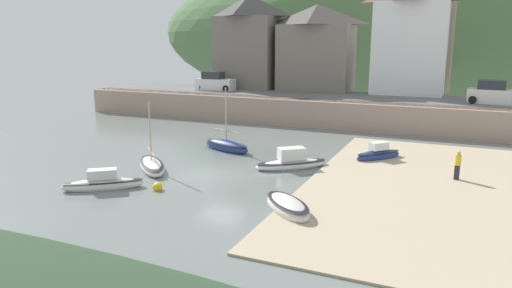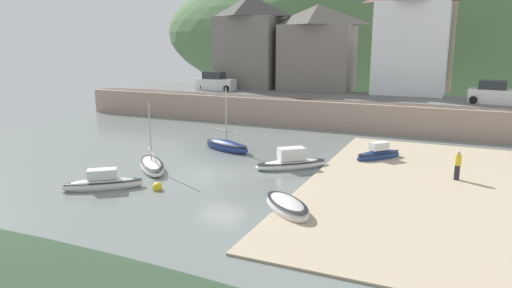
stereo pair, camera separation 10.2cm
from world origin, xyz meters
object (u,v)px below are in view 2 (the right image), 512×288
sailboat_far_left (103,183)px  mooring_buoy (157,187)px  sailboat_nearest_shore (152,166)px  person_on_slipway (458,164)px  sailboat_blue_trim (227,146)px  parked_car_by_wall (495,94)px  dinghy_open_wooden (287,207)px  motorboat_with_cabin (378,155)px  waterfront_building_right (411,34)px  church_with_spire (442,18)px  waterfront_building_centre (317,47)px  waterfront_building_left (251,41)px  sailboat_white_hull (291,163)px  parked_car_near_slipway (216,83)px

sailboat_far_left → mooring_buoy: sailboat_far_left is taller
sailboat_nearest_shore → person_on_slipway: bearing=61.2°
sailboat_blue_trim → parked_car_by_wall: size_ratio=1.09×
dinghy_open_wooden → person_on_slipway: 10.79m
motorboat_with_cabin → waterfront_building_right: bearing=41.5°
church_with_spire → parked_car_by_wall: church_with_spire is taller
parked_car_by_wall → waterfront_building_right: bearing=155.4°
church_with_spire → mooring_buoy: church_with_spire is taller
waterfront_building_centre → waterfront_building_right: 9.48m
sailboat_blue_trim → motorboat_with_cabin: 10.42m
sailboat_far_left → person_on_slipway: (16.91, 8.97, 0.68)m
waterfront_building_left → waterfront_building_right: (17.13, -0.00, 0.62)m
dinghy_open_wooden → sailboat_nearest_shore: sailboat_nearest_shore is taller
church_with_spire → sailboat_nearest_shore: bearing=-115.4°
sailboat_blue_trim → motorboat_with_cabin: sailboat_blue_trim is taller
person_on_slipway → dinghy_open_wooden: bearing=-130.1°
sailboat_blue_trim → waterfront_building_left: bearing=130.0°
waterfront_building_right → person_on_slipway: (5.03, -21.06, -7.17)m
dinghy_open_wooden → sailboat_white_hull: (-2.32, 7.09, 0.06)m
motorboat_with_cabin → mooring_buoy: (-9.49, -10.94, -0.19)m
waterfront_building_centre → dinghy_open_wooden: 30.96m
parked_car_near_slipway → mooring_buoy: parked_car_near_slipway is taller
parked_car_by_wall → person_on_slipway: 16.88m
person_on_slipway → waterfront_building_centre: bearing=124.4°
waterfront_building_left → church_with_spire: size_ratio=0.70×
waterfront_building_centre → mooring_buoy: bearing=-89.6°
waterfront_building_left → parked_car_by_wall: size_ratio=2.37×
dinghy_open_wooden → motorboat_with_cabin: (2.21, 11.22, 0.06)m
dinghy_open_wooden → sailboat_white_hull: bearing=152.4°
motorboat_with_cabin → person_on_slipway: 5.63m
waterfront_building_centre → sailboat_blue_trim: (-0.59, -19.67, -6.61)m
mooring_buoy → sailboat_far_left: bearing=-159.4°
waterfront_building_centre → mooring_buoy: size_ratio=17.23×
sailboat_white_hull → waterfront_building_centre: bearing=62.9°
waterfront_building_left → mooring_buoy: size_ratio=19.66×
waterfront_building_right → waterfront_building_centre: bearing=180.0°
waterfront_building_right → motorboat_with_cabin: 19.70m
waterfront_building_centre → church_with_spire: (11.81, 4.00, 2.88)m
sailboat_nearest_shore → parked_car_near_slipway: bearing=154.0°
sailboat_far_left → motorboat_with_cabin: size_ratio=1.22×
waterfront_building_left → mooring_buoy: (7.94, -29.02, -7.38)m
waterfront_building_centre → waterfront_building_right: waterfront_building_right is taller
church_with_spire → sailboat_blue_trim: size_ratio=3.09×
sailboat_far_left → waterfront_building_centre: bearing=48.1°
waterfront_building_centre → dinghy_open_wooden: waterfront_building_centre is taller
waterfront_building_right → waterfront_building_left: bearing=180.0°
parked_car_near_slipway → mooring_buoy: bearing=-70.2°
waterfront_building_centre → sailboat_nearest_shore: size_ratio=2.07×
motorboat_with_cabin → person_on_slipway: bearing=-81.7°
waterfront_building_left → motorboat_with_cabin: (17.43, -18.08, -7.20)m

